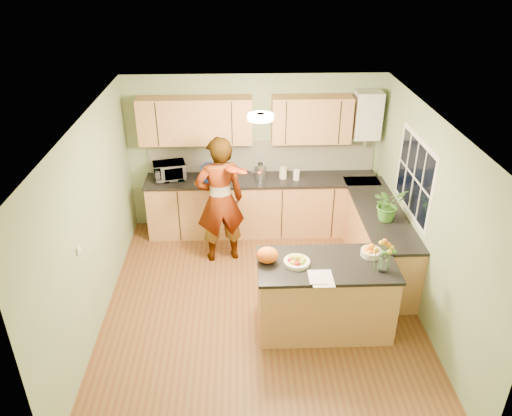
{
  "coord_description": "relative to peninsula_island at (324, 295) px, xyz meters",
  "views": [
    {
      "loc": [
        -0.25,
        -5.16,
        4.2
      ],
      "look_at": [
        -0.04,
        0.5,
        1.19
      ],
      "focal_mm": 35.0,
      "sensor_mm": 36.0,
      "label": 1
    }
  ],
  "objects": [
    {
      "name": "ceiling",
      "position": [
        -0.74,
        0.4,
        2.04
      ],
      "size": [
        4.0,
        4.5,
        0.02
      ],
      "primitive_type": "cube",
      "color": "white",
      "rests_on": "wall_back"
    },
    {
      "name": "wall_right",
      "position": [
        1.26,
        0.4,
        0.79
      ],
      "size": [
        0.02,
        4.5,
        2.5
      ],
      "primitive_type": "cube",
      "color": "gray",
      "rests_on": "floor"
    },
    {
      "name": "right_counter",
      "position": [
        0.96,
        1.25,
        0.01
      ],
      "size": [
        0.62,
        2.24,
        0.94
      ],
      "color": "#A77543",
      "rests_on": "floor"
    },
    {
      "name": "wall_back",
      "position": [
        -0.74,
        2.65,
        0.79
      ],
      "size": [
        4.0,
        0.02,
        2.5
      ],
      "primitive_type": "cube",
      "color": "gray",
      "rests_on": "floor"
    },
    {
      "name": "papers",
      "position": [
        -0.1,
        -0.3,
        0.47
      ],
      "size": [
        0.24,
        0.33,
        0.01
      ],
      "primitive_type": "cube",
      "color": "silver",
      "rests_on": "peninsula_island"
    },
    {
      "name": "fruit_dish",
      "position": [
        -0.35,
        0.0,
        0.51
      ],
      "size": [
        0.3,
        0.3,
        0.11
      ],
      "color": "beige",
      "rests_on": "peninsula_island"
    },
    {
      "name": "wall_left",
      "position": [
        -2.74,
        0.4,
        0.79
      ],
      "size": [
        0.02,
        4.5,
        2.5
      ],
      "primitive_type": "cube",
      "color": "gray",
      "rests_on": "floor"
    },
    {
      "name": "violinist",
      "position": [
        -1.28,
        1.57,
        0.49
      ],
      "size": [
        0.78,
        0.59,
        1.92
      ],
      "primitive_type": "imported",
      "rotation": [
        0.0,
        0.0,
        3.35
      ],
      "color": "#DCAE86",
      "rests_on": "floor"
    },
    {
      "name": "boiler",
      "position": [
        0.96,
        2.49,
        1.43
      ],
      "size": [
        0.4,
        0.3,
        0.86
      ],
      "color": "silver",
      "rests_on": "wall_back"
    },
    {
      "name": "peninsula_island",
      "position": [
        0.0,
        0.0,
        0.0
      ],
      "size": [
        1.61,
        0.83,
        0.93
      ],
      "color": "#A77543",
      "rests_on": "floor"
    },
    {
      "name": "potted_plant",
      "position": [
        0.96,
        0.98,
        0.71
      ],
      "size": [
        0.52,
        0.48,
        0.46
      ],
      "primitive_type": "imported",
      "rotation": [
        0.0,
        0.0,
        0.37
      ],
      "color": "#417D29",
      "rests_on": "right_counter"
    },
    {
      "name": "microwave",
      "position": [
        -2.08,
        2.39,
        0.61
      ],
      "size": [
        0.55,
        0.43,
        0.27
      ],
      "primitive_type": "imported",
      "rotation": [
        0.0,
        0.0,
        0.23
      ],
      "color": "silver",
      "rests_on": "back_counter"
    },
    {
      "name": "ceiling_lamp",
      "position": [
        -0.74,
        0.7,
        2.0
      ],
      "size": [
        0.3,
        0.3,
        0.07
      ],
      "color": "#FFEABF",
      "rests_on": "ceiling"
    },
    {
      "name": "wall_front",
      "position": [
        -0.74,
        -1.85,
        0.79
      ],
      "size": [
        4.0,
        0.02,
        2.5
      ],
      "primitive_type": "cube",
      "color": "gray",
      "rests_on": "floor"
    },
    {
      "name": "orange_bowl",
      "position": [
        0.55,
        0.15,
        0.52
      ],
      "size": [
        0.25,
        0.25,
        0.14
      ],
      "color": "beige",
      "rests_on": "peninsula_island"
    },
    {
      "name": "floor",
      "position": [
        -0.74,
        0.4,
        -0.46
      ],
      "size": [
        4.5,
        4.5,
        0.0
      ],
      "primitive_type": "plane",
      "color": "brown",
      "rests_on": "ground"
    },
    {
      "name": "jar_cream",
      "position": [
        -0.31,
        2.35,
        0.57
      ],
      "size": [
        0.13,
        0.13,
        0.18
      ],
      "primitive_type": "cylinder",
      "rotation": [
        0.0,
        0.0,
        -0.14
      ],
      "color": "beige",
      "rests_on": "back_counter"
    },
    {
      "name": "window_right",
      "position": [
        1.25,
        1.0,
        1.09
      ],
      "size": [
        0.01,
        1.3,
        1.05
      ],
      "color": "silver",
      "rests_on": "wall_right"
    },
    {
      "name": "orange_bag",
      "position": [
        -0.69,
        0.05,
        0.56
      ],
      "size": [
        0.3,
        0.27,
        0.19
      ],
      "primitive_type": "ellipsoid",
      "rotation": [
        0.0,
        0.0,
        0.23
      ],
      "color": "orange",
      "rests_on": "peninsula_island"
    },
    {
      "name": "flower_vase",
      "position": [
        0.6,
        -0.18,
        0.75
      ],
      "size": [
        0.23,
        0.23,
        0.43
      ],
      "rotation": [
        0.0,
        0.0,
        0.04
      ],
      "color": "silver",
      "rests_on": "peninsula_island"
    },
    {
      "name": "light_switch",
      "position": [
        -2.73,
        -0.2,
        0.84
      ],
      "size": [
        0.02,
        0.09,
        0.09
      ],
      "primitive_type": "cube",
      "color": "silver",
      "rests_on": "wall_left"
    },
    {
      "name": "violin",
      "position": [
        -1.08,
        1.35,
        1.07
      ],
      "size": [
        0.6,
        0.52,
        0.15
      ],
      "primitive_type": null,
      "rotation": [
        0.17,
        0.0,
        -0.61
      ],
      "color": "#571305",
      "rests_on": "violinist"
    },
    {
      "name": "upper_cabinets",
      "position": [
        -0.92,
        2.48,
        1.39
      ],
      "size": [
        3.2,
        0.34,
        0.7
      ],
      "color": "#A77543",
      "rests_on": "wall_back"
    },
    {
      "name": "kettle",
      "position": [
        -0.67,
        2.35,
        0.61
      ],
      "size": [
        0.17,
        0.17,
        0.32
      ],
      "rotation": [
        0.0,
        0.0,
        -0.18
      ],
      "color": "#B5B6BA",
      "rests_on": "back_counter"
    },
    {
      "name": "jar_white",
      "position": [
        -0.11,
        2.29,
        0.55
      ],
      "size": [
        0.11,
        0.11,
        0.16
      ],
      "primitive_type": "cylinder",
      "rotation": [
        0.0,
        0.0,
        0.13
      ],
      "color": "silver",
      "rests_on": "back_counter"
    },
    {
      "name": "blue_box",
      "position": [
        -1.4,
        2.32,
        0.6
      ],
      "size": [
        0.37,
        0.33,
        0.25
      ],
      "primitive_type": "cube",
      "rotation": [
        0.0,
        0.0,
        -0.39
      ],
      "color": "navy",
      "rests_on": "back_counter"
    },
    {
      "name": "back_counter",
      "position": [
        -0.64,
        2.35,
        0.01
      ],
      "size": [
        3.64,
        0.62,
        0.94
      ],
      "color": "#A77543",
      "rests_on": "floor"
    },
    {
      "name": "splashback",
      "position": [
        -0.64,
        2.64,
        0.74
      ],
      "size": [
        3.6,
        0.02,
        0.52
      ],
      "primitive_type": "cube",
      "color": "white",
      "rests_on": "back_counter"
    }
  ]
}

